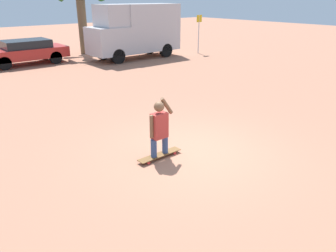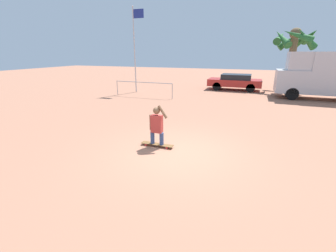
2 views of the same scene
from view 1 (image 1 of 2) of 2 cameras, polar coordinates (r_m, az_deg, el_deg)
ground_plane at (r=8.07m, az=4.07°, el=-4.48°), size 80.00×80.00×0.00m
skateboard at (r=7.73m, az=-1.48°, el=-5.07°), size 1.14×0.23×0.09m
person_skateboarder at (r=7.43m, az=-1.54°, el=-0.01°), size 0.65×0.24×1.38m
camper_van at (r=20.57m, az=-5.60°, el=16.39°), size 5.64×2.00×3.14m
parked_car_red at (r=20.14m, az=-23.60°, el=11.87°), size 4.37×1.94×1.33m
street_sign at (r=22.36m, az=5.39°, el=16.47°), size 0.44×0.06×2.44m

